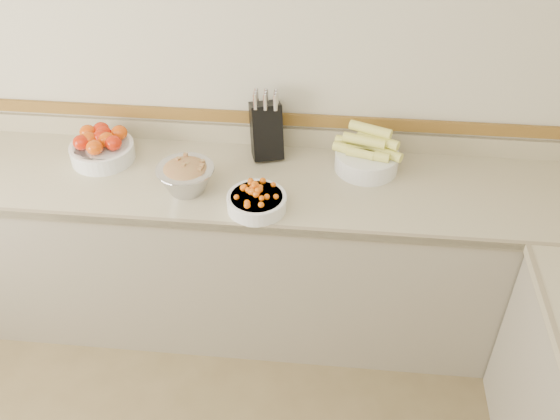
# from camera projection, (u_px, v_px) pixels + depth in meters

# --- Properties ---
(back_wall) EXTENTS (4.00, 0.00, 4.00)m
(back_wall) POSITION_uv_depth(u_px,v_px,m) (219.00, 67.00, 2.88)
(back_wall) COLOR beige
(back_wall) RESTS_ON ground_plane
(counter_back) EXTENTS (4.00, 0.65, 1.08)m
(counter_back) POSITION_uv_depth(u_px,v_px,m) (218.00, 250.00, 3.16)
(counter_back) COLOR tan
(counter_back) RESTS_ON ground_plane
(knife_block) EXTENTS (0.19, 0.21, 0.35)m
(knife_block) POSITION_uv_depth(u_px,v_px,m) (266.00, 129.00, 2.94)
(knife_block) COLOR black
(knife_block) RESTS_ON counter_back
(tomato_bowl) EXTENTS (0.30, 0.30, 0.15)m
(tomato_bowl) POSITION_uv_depth(u_px,v_px,m) (102.00, 147.00, 2.96)
(tomato_bowl) COLOR white
(tomato_bowl) RESTS_ON counter_back
(cherry_tomato_bowl) EXTENTS (0.26, 0.26, 0.14)m
(cherry_tomato_bowl) POSITION_uv_depth(u_px,v_px,m) (257.00, 200.00, 2.67)
(cherry_tomato_bowl) COLOR white
(cherry_tomato_bowl) RESTS_ON counter_back
(corn_bowl) EXTENTS (0.33, 0.30, 0.22)m
(corn_bowl) POSITION_uv_depth(u_px,v_px,m) (367.00, 156.00, 2.90)
(corn_bowl) COLOR white
(corn_bowl) RESTS_ON counter_back
(rhubarb_bowl) EXTENTS (0.26, 0.26, 0.15)m
(rhubarb_bowl) POSITION_uv_depth(u_px,v_px,m) (186.00, 176.00, 2.76)
(rhubarb_bowl) COLOR #B2B2BA
(rhubarb_bowl) RESTS_ON counter_back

